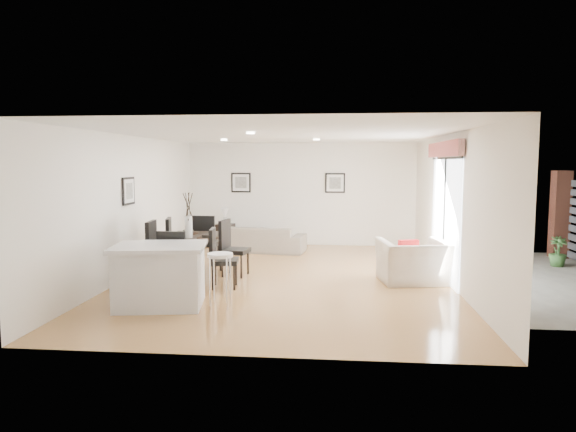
# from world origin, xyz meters

# --- Properties ---
(ground) EXTENTS (8.00, 8.00, 0.00)m
(ground) POSITION_xyz_m (0.00, 0.00, 0.00)
(ground) COLOR #B28349
(ground) RESTS_ON ground
(wall_back) EXTENTS (6.00, 0.04, 2.70)m
(wall_back) POSITION_xyz_m (0.00, 4.00, 1.35)
(wall_back) COLOR white
(wall_back) RESTS_ON ground
(wall_front) EXTENTS (6.00, 0.04, 2.70)m
(wall_front) POSITION_xyz_m (0.00, -4.00, 1.35)
(wall_front) COLOR white
(wall_front) RESTS_ON ground
(wall_left) EXTENTS (0.04, 8.00, 2.70)m
(wall_left) POSITION_xyz_m (-3.00, 0.00, 1.35)
(wall_left) COLOR white
(wall_left) RESTS_ON ground
(wall_right) EXTENTS (0.04, 8.00, 2.70)m
(wall_right) POSITION_xyz_m (3.00, 0.00, 1.35)
(wall_right) COLOR white
(wall_right) RESTS_ON ground
(ceiling) EXTENTS (6.00, 8.00, 0.02)m
(ceiling) POSITION_xyz_m (0.00, 0.00, 2.70)
(ceiling) COLOR white
(ceiling) RESTS_ON wall_back
(sofa) EXTENTS (2.22, 1.11, 0.62)m
(sofa) POSITION_xyz_m (-0.89, 2.84, 0.31)
(sofa) COLOR gray
(sofa) RESTS_ON ground
(armchair) EXTENTS (1.35, 1.22, 0.78)m
(armchair) POSITION_xyz_m (2.34, -0.18, 0.39)
(armchair) COLOR beige
(armchair) RESTS_ON ground
(courtyard_plant_b) EXTENTS (0.37, 0.37, 0.63)m
(courtyard_plant_b) POSITION_xyz_m (5.60, 1.61, 0.32)
(courtyard_plant_b) COLOR #305524
(courtyard_plant_b) RESTS_ON ground
(dining_table) EXTENTS (1.01, 1.95, 0.80)m
(dining_table) POSITION_xyz_m (-1.77, -0.38, 0.72)
(dining_table) COLOR black
(dining_table) RESTS_ON ground
(dining_chair_wnear) EXTENTS (0.56, 0.56, 1.16)m
(dining_chair_wnear) POSITION_xyz_m (-2.44, -0.86, 0.65)
(dining_chair_wnear) COLOR black
(dining_chair_wnear) RESTS_ON ground
(dining_chair_wfar) EXTENTS (0.59, 0.59, 1.11)m
(dining_chair_wfar) POSITION_xyz_m (-2.45, 0.12, 0.62)
(dining_chair_wfar) COLOR black
(dining_chair_wfar) RESTS_ON ground
(dining_chair_enear) EXTENTS (0.52, 0.52, 1.05)m
(dining_chair_enear) POSITION_xyz_m (-1.09, -0.87, 0.58)
(dining_chair_enear) COLOR black
(dining_chair_enear) RESTS_ON ground
(dining_chair_efar) EXTENTS (0.56, 0.56, 1.08)m
(dining_chair_efar) POSITION_xyz_m (-1.09, 0.11, 0.61)
(dining_chair_efar) COLOR black
(dining_chair_efar) RESTS_ON ground
(dining_chair_head) EXTENTS (0.52, 0.52, 1.07)m
(dining_chair_head) POSITION_xyz_m (-1.76, -1.57, 0.60)
(dining_chair_head) COLOR black
(dining_chair_head) RESTS_ON ground
(dining_chair_foot) EXTENTS (0.52, 0.52, 1.10)m
(dining_chair_foot) POSITION_xyz_m (-1.78, 0.80, 0.61)
(dining_chair_foot) COLOR black
(dining_chair_foot) RESTS_ON ground
(vase) EXTENTS (0.91, 1.50, 0.85)m
(vase) POSITION_xyz_m (-1.77, -0.38, 1.18)
(vase) COLOR white
(vase) RESTS_ON dining_table
(coffee_table) EXTENTS (1.15, 0.79, 0.43)m
(coffee_table) POSITION_xyz_m (-1.04, 3.37, 0.21)
(coffee_table) COLOR black
(coffee_table) RESTS_ON ground
(side_table) EXTENTS (0.47, 0.47, 0.58)m
(side_table) POSITION_xyz_m (-1.97, 3.66, 0.29)
(side_table) COLOR black
(side_table) RESTS_ON ground
(table_lamp) EXTENTS (0.22, 0.22, 0.41)m
(table_lamp) POSITION_xyz_m (-1.97, 3.66, 0.84)
(table_lamp) COLOR white
(table_lamp) RESTS_ON side_table
(cushion) EXTENTS (0.38, 0.23, 0.36)m
(cushion) POSITION_xyz_m (2.23, -0.29, 0.62)
(cushion) COLOR #AB1617
(cushion) RESTS_ON armchair
(kitchen_island) EXTENTS (1.49, 1.23, 0.95)m
(kitchen_island) POSITION_xyz_m (-1.73, -2.09, 0.48)
(kitchen_island) COLOR silver
(kitchen_island) RESTS_ON ground
(bar_stool) EXTENTS (0.38, 0.38, 0.83)m
(bar_stool) POSITION_xyz_m (-0.79, -2.09, 0.72)
(bar_stool) COLOR white
(bar_stool) RESTS_ON ground
(framed_print_back_left) EXTENTS (0.52, 0.04, 0.52)m
(framed_print_back_left) POSITION_xyz_m (-1.60, 3.97, 1.65)
(framed_print_back_left) COLOR black
(framed_print_back_left) RESTS_ON wall_back
(framed_print_back_right) EXTENTS (0.52, 0.04, 0.52)m
(framed_print_back_right) POSITION_xyz_m (0.90, 3.97, 1.65)
(framed_print_back_right) COLOR black
(framed_print_back_right) RESTS_ON wall_back
(framed_print_left_wall) EXTENTS (0.04, 0.52, 0.52)m
(framed_print_left_wall) POSITION_xyz_m (-2.97, -0.20, 1.65)
(framed_print_left_wall) COLOR black
(framed_print_left_wall) RESTS_ON wall_left
(sliding_door) EXTENTS (0.12, 2.70, 2.57)m
(sliding_door) POSITION_xyz_m (2.96, 0.30, 1.66)
(sliding_door) COLOR white
(sliding_door) RESTS_ON wall_right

